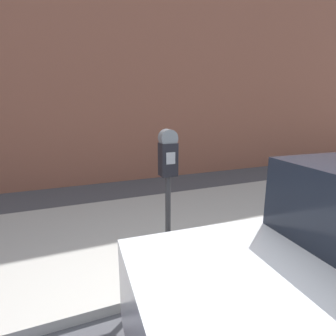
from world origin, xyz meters
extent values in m
cube|color=#ADAAA3|center=(0.00, 2.20, 0.05)|extent=(24.00, 2.80, 0.11)
cube|color=#935642|center=(0.00, 5.38, 3.37)|extent=(24.00, 0.30, 6.75)
cylinder|color=#2D2D30|center=(-0.10, 1.14, 0.65)|extent=(0.06, 0.06, 1.09)
cube|color=black|center=(-0.10, 1.14, 1.37)|extent=(0.17, 0.14, 0.34)
cube|color=gray|center=(-0.10, 1.07, 1.39)|extent=(0.09, 0.01, 0.12)
cylinder|color=slate|center=(-0.10, 1.14, 1.59)|extent=(0.18, 0.11, 0.18)
cylinder|color=black|center=(0.06, 0.28, 0.36)|extent=(0.72, 0.26, 0.71)
camera|label=1|loc=(-1.08, -1.30, 1.90)|focal=28.00mm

